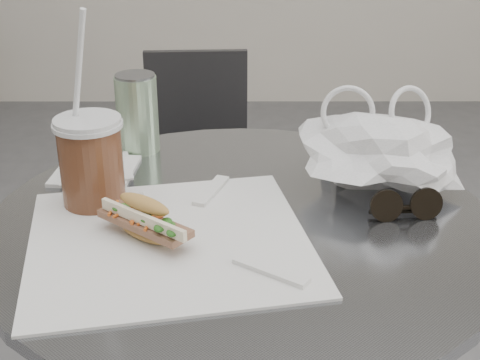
{
  "coord_description": "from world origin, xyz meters",
  "views": [
    {
      "loc": [
        -0.0,
        -0.68,
        1.21
      ],
      "look_at": [
        -0.0,
        0.23,
        0.79
      ],
      "focal_mm": 50.0,
      "sensor_mm": 36.0,
      "label": 1
    }
  ],
  "objects_px": {
    "banh_mi": "(145,219)",
    "sunglasses": "(406,207)",
    "iced_coffee": "(91,161)",
    "drink_can": "(137,113)",
    "chair_far": "(199,196)"
  },
  "relations": [
    {
      "from": "banh_mi",
      "to": "sunglasses",
      "type": "bearing_deg",
      "value": 48.08
    },
    {
      "from": "banh_mi",
      "to": "drink_can",
      "type": "xyz_separation_m",
      "value": [
        -0.05,
        0.33,
        0.04
      ]
    },
    {
      "from": "iced_coffee",
      "to": "drink_can",
      "type": "xyz_separation_m",
      "value": [
        0.04,
        0.22,
        -0.0
      ]
    },
    {
      "from": "chair_far",
      "to": "drink_can",
      "type": "distance_m",
      "value": 0.8
    },
    {
      "from": "chair_far",
      "to": "iced_coffee",
      "type": "height_order",
      "value": "iced_coffee"
    },
    {
      "from": "sunglasses",
      "to": "drink_can",
      "type": "height_order",
      "value": "drink_can"
    },
    {
      "from": "sunglasses",
      "to": "banh_mi",
      "type": "bearing_deg",
      "value": -176.3
    },
    {
      "from": "chair_far",
      "to": "banh_mi",
      "type": "bearing_deg",
      "value": 86.51
    },
    {
      "from": "chair_far",
      "to": "sunglasses",
      "type": "distance_m",
      "value": 1.07
    },
    {
      "from": "banh_mi",
      "to": "drink_can",
      "type": "bearing_deg",
      "value": 137.53
    },
    {
      "from": "drink_can",
      "to": "banh_mi",
      "type": "bearing_deg",
      "value": -80.77
    },
    {
      "from": "banh_mi",
      "to": "sunglasses",
      "type": "relative_size",
      "value": 1.66
    },
    {
      "from": "banh_mi",
      "to": "iced_coffee",
      "type": "height_order",
      "value": "iced_coffee"
    },
    {
      "from": "drink_can",
      "to": "iced_coffee",
      "type": "bearing_deg",
      "value": -99.93
    },
    {
      "from": "iced_coffee",
      "to": "sunglasses",
      "type": "relative_size",
      "value": 2.73
    }
  ]
}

